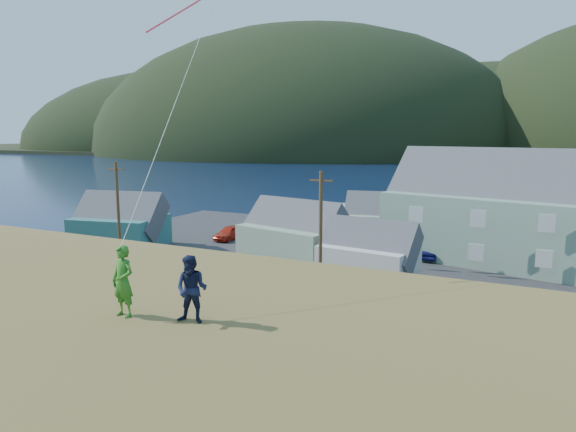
% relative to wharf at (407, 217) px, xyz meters
% --- Properties ---
extents(ground, '(900.00, 900.00, 0.00)m').
position_rel_wharf_xyz_m(ground, '(6.00, -40.00, -0.45)').
color(ground, '#0A1638').
rests_on(ground, ground).
extents(grass_strip, '(110.00, 8.00, 0.10)m').
position_rel_wharf_xyz_m(grass_strip, '(6.00, -42.00, -0.40)').
color(grass_strip, '#4C3D19').
rests_on(grass_strip, ground).
extents(waterfront_lot, '(72.00, 36.00, 0.12)m').
position_rel_wharf_xyz_m(waterfront_lot, '(6.00, -23.00, -0.39)').
color(waterfront_lot, '#28282B').
rests_on(waterfront_lot, ground).
extents(wharf, '(26.00, 14.00, 0.90)m').
position_rel_wharf_xyz_m(wharf, '(0.00, 0.00, 0.00)').
color(wharf, gray).
rests_on(wharf, ground).
extents(far_shore, '(900.00, 320.00, 2.00)m').
position_rel_wharf_xyz_m(far_shore, '(6.00, 290.00, 0.55)').
color(far_shore, black).
rests_on(far_shore, ground).
extents(shed_teal, '(9.94, 7.83, 7.06)m').
position_rel_wharf_xyz_m(shed_teal, '(-22.86, -29.72, 2.18)').
color(shed_teal, '#2A5F64').
rests_on(shed_teal, waterfront_lot).
extents(shed_palegreen_near, '(10.56, 7.86, 6.91)m').
position_rel_wharf_xyz_m(shed_palegreen_near, '(-4.41, -26.88, 2.15)').
color(shed_palegreen_near, slate).
rests_on(shed_palegreen_near, waterfront_lot).
extents(shed_white, '(8.09, 5.83, 6.03)m').
position_rel_wharf_xyz_m(shed_white, '(3.90, -30.30, 1.88)').
color(shed_white, beige).
rests_on(shed_white, waterfront_lot).
extents(shed_palegreen_far, '(10.60, 7.16, 6.58)m').
position_rel_wharf_xyz_m(shed_palegreen_far, '(1.49, -14.56, 2.07)').
color(shed_palegreen_far, gray).
rests_on(shed_palegreen_far, waterfront_lot).
extents(utility_poles, '(34.39, 0.24, 9.45)m').
position_rel_wharf_xyz_m(utility_poles, '(2.33, -38.50, 4.23)').
color(utility_poles, '#47331E').
rests_on(utility_poles, waterfront_lot).
extents(parked_cars, '(23.57, 12.09, 1.53)m').
position_rel_wharf_xyz_m(parked_cars, '(-3.63, -17.77, 0.39)').
color(parked_cars, black).
rests_on(parked_cars, waterfront_lot).
extents(kite_flyer_green, '(0.69, 0.49, 1.81)m').
position_rel_wharf_xyz_m(kite_flyer_green, '(6.49, -59.67, 7.65)').
color(kite_flyer_green, '#2E7820').
rests_on(kite_flyer_green, hillside).
extents(kite_flyer_navy, '(0.93, 0.80, 1.66)m').
position_rel_wharf_xyz_m(kite_flyer_navy, '(8.29, -59.27, 7.58)').
color(kite_flyer_navy, '#141B38').
rests_on(kite_flyer_navy, hillside).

